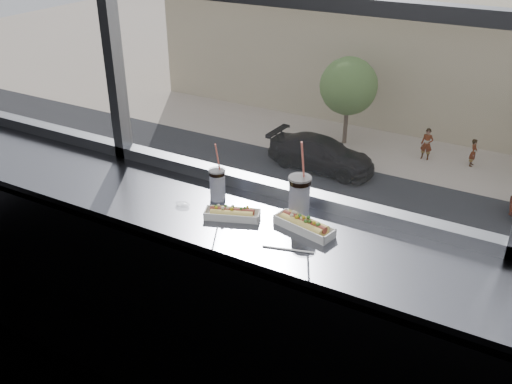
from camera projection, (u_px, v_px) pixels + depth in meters
The scene contains 16 objects.
wall_back_lower at pixel (285, 291), 2.95m from camera, with size 6.00×6.00×0.00m, color black.
counter at pixel (260, 229), 2.50m from camera, with size 6.00×0.55×0.06m, color slate.
counter_fascia at pixel (232, 355), 2.54m from camera, with size 6.00×0.04×1.04m, color slate.
hotdog_tray_left at pixel (232, 213), 2.51m from camera, with size 0.26×0.16×0.06m.
hotdog_tray_right at pixel (304, 225), 2.42m from camera, with size 0.29×0.15×0.07m.
soda_cup_left at pixel (217, 183), 2.64m from camera, with size 0.08×0.08×0.29m.
soda_cup_right at pixel (299, 195), 2.49m from camera, with size 0.10×0.10×0.37m.
loose_straw at pixel (288, 249), 2.30m from camera, with size 0.01×0.01×0.21m, color white.
wrapper at pixel (182, 204), 2.61m from camera, with size 0.09×0.06×0.02m, color silver.
street_asphalt at pixel (495, 253), 23.75m from camera, with size 80.00×10.00×0.06m, color black.
car_far_a at pixel (322, 149), 30.46m from camera, with size 6.86×2.86×2.29m, color black.
car_near_c at pixel (508, 291), 19.79m from camera, with size 6.19×2.58×2.06m, color #B50300.
car_near_b at pixel (331, 242), 22.69m from camera, with size 5.74×2.39×1.91m, color black.
pedestrian_b at pixel (474, 150), 30.90m from camera, with size 0.83×0.62×1.86m, color #66605B.
pedestrian_a at pixel (427, 141), 31.61m from camera, with size 0.96×0.72×2.17m, color #66605B.
tree_left at pixel (349, 86), 32.54m from camera, with size 3.34×3.34×5.21m.
Camera 1 is at (1.03, -0.64, 2.38)m, focal length 40.00 mm.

